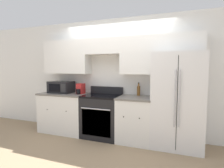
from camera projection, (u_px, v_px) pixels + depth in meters
ground_plane at (107, 143)px, 3.48m from camera, size 12.00×12.00×0.00m
wall_back at (117, 69)px, 3.90m from camera, size 8.00×0.39×2.60m
lower_cabinets_left at (65, 112)px, 4.14m from camera, size 1.14×0.64×0.91m
lower_cabinets_right at (135, 119)px, 3.57m from camera, size 0.70×0.64×0.91m
oven_range at (102, 116)px, 3.82m from camera, size 0.80×0.65×1.07m
refrigerator at (177, 100)px, 3.32m from camera, size 0.91×0.78×1.78m
microwave at (61, 87)px, 4.17m from camera, size 0.54×0.39×0.27m
bottle at (139, 90)px, 3.72m from camera, size 0.07×0.07×0.28m
electric_kettle at (80, 89)px, 3.98m from camera, size 0.14×0.25×0.23m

